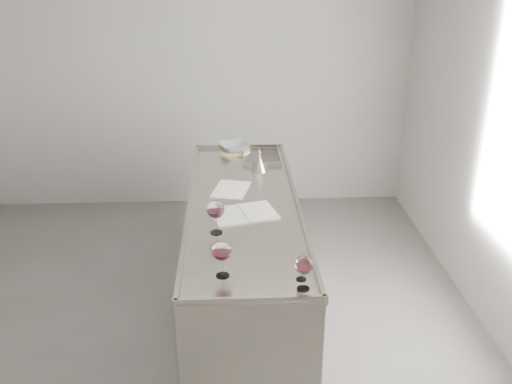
{
  "coord_description": "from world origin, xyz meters",
  "views": [
    {
      "loc": [
        0.41,
        -3.26,
        2.54
      ],
      "look_at": [
        0.59,
        0.31,
        1.02
      ],
      "focal_mm": 40.0,
      "sensor_mm": 36.0,
      "label": 1
    }
  ],
  "objects_px": {
    "counter": "(244,263)",
    "wine_glass_middle": "(222,252)",
    "wine_glass_left": "(216,210)",
    "wine_glass_small": "(302,263)",
    "notebook": "(244,213)",
    "wine_glass_right": "(304,266)",
    "ceramic_bowl": "(235,147)",
    "wine_funnel": "(259,164)"
  },
  "relations": [
    {
      "from": "wine_funnel",
      "to": "notebook",
      "type": "bearing_deg",
      "value": -100.4
    },
    {
      "from": "wine_glass_middle",
      "to": "wine_funnel",
      "type": "height_order",
      "value": "wine_glass_middle"
    },
    {
      "from": "wine_glass_left",
      "to": "wine_glass_small",
      "type": "distance_m",
      "value": 0.73
    },
    {
      "from": "wine_glass_right",
      "to": "notebook",
      "type": "height_order",
      "value": "wine_glass_right"
    },
    {
      "from": "wine_glass_middle",
      "to": "wine_glass_small",
      "type": "height_order",
      "value": "wine_glass_middle"
    },
    {
      "from": "ceramic_bowl",
      "to": "wine_funnel",
      "type": "relative_size",
      "value": 1.33
    },
    {
      "from": "wine_glass_right",
      "to": "wine_funnel",
      "type": "height_order",
      "value": "wine_glass_right"
    },
    {
      "from": "wine_glass_right",
      "to": "notebook",
      "type": "xyz_separation_m",
      "value": [
        -0.28,
        0.91,
        -0.13
      ]
    },
    {
      "from": "counter",
      "to": "ceramic_bowl",
      "type": "height_order",
      "value": "ceramic_bowl"
    },
    {
      "from": "wine_glass_middle",
      "to": "wine_glass_right",
      "type": "height_order",
      "value": "wine_glass_middle"
    },
    {
      "from": "wine_glass_middle",
      "to": "wine_glass_right",
      "type": "relative_size",
      "value": 1.08
    },
    {
      "from": "wine_glass_right",
      "to": "notebook",
      "type": "distance_m",
      "value": 0.96
    },
    {
      "from": "wine_glass_right",
      "to": "wine_funnel",
      "type": "relative_size",
      "value": 1.01
    },
    {
      "from": "counter",
      "to": "ceramic_bowl",
      "type": "relative_size",
      "value": 9.74
    },
    {
      "from": "counter",
      "to": "wine_glass_small",
      "type": "xyz_separation_m",
      "value": [
        0.27,
        -0.99,
        0.57
      ]
    },
    {
      "from": "notebook",
      "to": "ceramic_bowl",
      "type": "distance_m",
      "value": 1.25
    },
    {
      "from": "wine_glass_left",
      "to": "wine_glass_small",
      "type": "relative_size",
      "value": 1.55
    },
    {
      "from": "notebook",
      "to": "wine_glass_small",
      "type": "bearing_deg",
      "value": -86.41
    },
    {
      "from": "counter",
      "to": "wine_funnel",
      "type": "relative_size",
      "value": 12.97
    },
    {
      "from": "wine_glass_left",
      "to": "wine_glass_middle",
      "type": "height_order",
      "value": "wine_glass_left"
    },
    {
      "from": "counter",
      "to": "wine_glass_right",
      "type": "distance_m",
      "value": 1.27
    },
    {
      "from": "notebook",
      "to": "wine_funnel",
      "type": "distance_m",
      "value": 0.81
    },
    {
      "from": "wine_glass_small",
      "to": "notebook",
      "type": "xyz_separation_m",
      "value": [
        -0.28,
        0.82,
        -0.09
      ]
    },
    {
      "from": "wine_glass_middle",
      "to": "notebook",
      "type": "xyz_separation_m",
      "value": [
        0.13,
        0.76,
        -0.14
      ]
    },
    {
      "from": "counter",
      "to": "wine_glass_left",
      "type": "relative_size",
      "value": 11.26
    },
    {
      "from": "counter",
      "to": "wine_glass_right",
      "type": "height_order",
      "value": "wine_glass_right"
    },
    {
      "from": "wine_glass_middle",
      "to": "ceramic_bowl",
      "type": "distance_m",
      "value": 2.02
    },
    {
      "from": "wine_funnel",
      "to": "wine_glass_middle",
      "type": "bearing_deg",
      "value": -100.18
    },
    {
      "from": "wine_glass_left",
      "to": "wine_glass_right",
      "type": "height_order",
      "value": "wine_glass_left"
    },
    {
      "from": "wine_glass_right",
      "to": "ceramic_bowl",
      "type": "distance_m",
      "value": 2.19
    },
    {
      "from": "wine_funnel",
      "to": "counter",
      "type": "bearing_deg",
      "value": -102.78
    },
    {
      "from": "wine_glass_small",
      "to": "notebook",
      "type": "relative_size",
      "value": 0.29
    },
    {
      "from": "wine_glass_small",
      "to": "ceramic_bowl",
      "type": "distance_m",
      "value": 2.1
    },
    {
      "from": "wine_glass_right",
      "to": "wine_glass_small",
      "type": "relative_size",
      "value": 1.36
    },
    {
      "from": "counter",
      "to": "wine_glass_middle",
      "type": "relative_size",
      "value": 11.91
    },
    {
      "from": "counter",
      "to": "wine_glass_middle",
      "type": "bearing_deg",
      "value": -98.43
    },
    {
      "from": "counter",
      "to": "ceramic_bowl",
      "type": "bearing_deg",
      "value": 92.36
    },
    {
      "from": "wine_glass_small",
      "to": "wine_funnel",
      "type": "xyz_separation_m",
      "value": [
        -0.13,
        1.61,
        -0.04
      ]
    },
    {
      "from": "wine_glass_right",
      "to": "ceramic_bowl",
      "type": "bearing_deg",
      "value": 98.41
    },
    {
      "from": "wine_glass_left",
      "to": "wine_funnel",
      "type": "height_order",
      "value": "wine_glass_left"
    },
    {
      "from": "wine_glass_middle",
      "to": "wine_funnel",
      "type": "xyz_separation_m",
      "value": [
        0.28,
        1.56,
        -0.09
      ]
    },
    {
      "from": "ceramic_bowl",
      "to": "wine_funnel",
      "type": "xyz_separation_m",
      "value": [
        0.19,
        -0.46,
        0.01
      ]
    }
  ]
}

